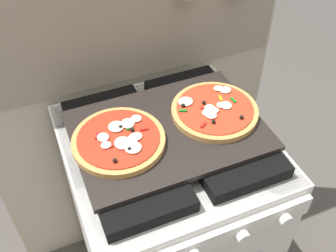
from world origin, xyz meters
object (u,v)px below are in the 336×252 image
object	(u,v)px
stove	(168,220)
pizza_left	(120,141)
pizza_right	(214,110)
baking_tray	(168,130)

from	to	relation	value
stove	pizza_left	size ratio (longest dim) A/B	3.49
stove	pizza_right	xyz separation A→B (m)	(0.15, 0.01, 0.48)
stove	baking_tray	bearing A→B (deg)	90.00
pizza_left	pizza_right	xyz separation A→B (m)	(0.30, 0.01, -0.00)
pizza_left	stove	bearing A→B (deg)	0.91
pizza_right	stove	bearing A→B (deg)	-176.28
baking_tray	pizza_left	world-z (taller)	pizza_left
baking_tray	pizza_left	xyz separation A→B (m)	(-0.15, -0.00, 0.02)
stove	pizza_right	world-z (taller)	pizza_right
baking_tray	pizza_right	distance (m)	0.15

